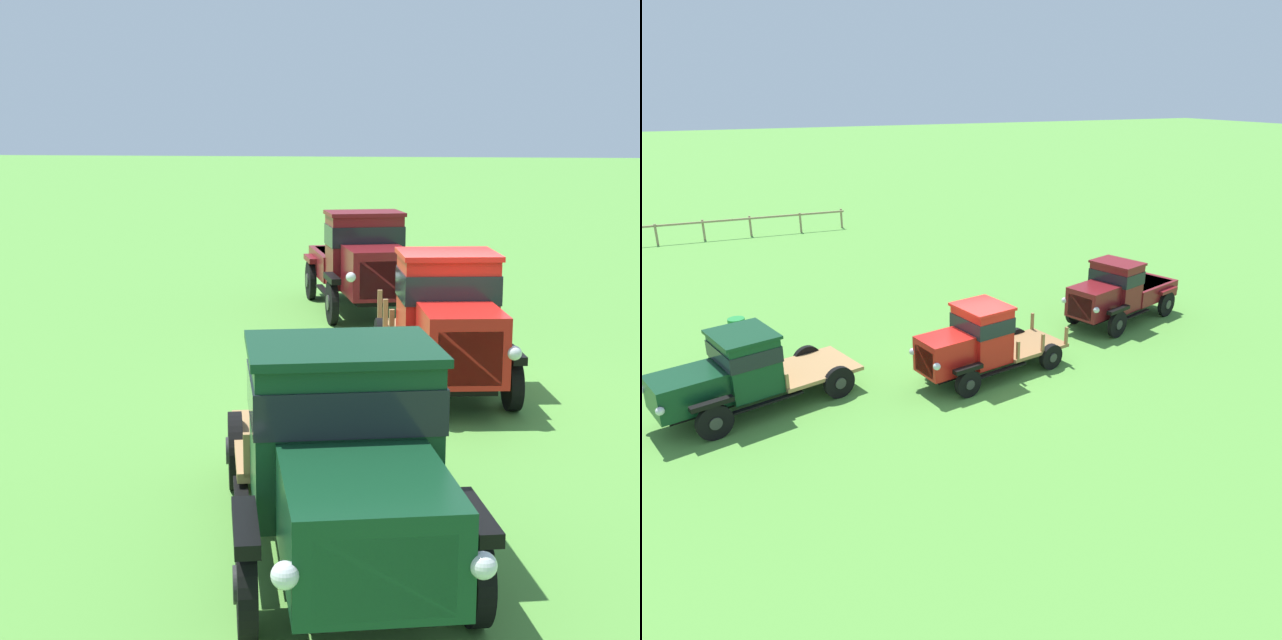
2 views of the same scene
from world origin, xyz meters
TOP-DOWN VIEW (x-y plane):
  - ground_plane at (0.00, 0.00)m, footprint 240.00×240.00m
  - vintage_truck_foreground_near at (-6.40, 0.73)m, footprint 5.49×3.12m
  - vintage_truck_second_in_line at (-0.07, 0.01)m, footprint 4.91×2.50m
  - vintage_truck_midrow_center at (6.44, 2.08)m, footprint 5.10×3.10m

SIDE VIEW (x-z plane):
  - ground_plane at x=0.00m, z-range 0.00..0.00m
  - vintage_truck_foreground_near at x=-6.40m, z-range 0.07..2.18m
  - vintage_truck_midrow_center at x=6.44m, z-range 0.01..2.24m
  - vintage_truck_second_in_line at x=-0.07m, z-range 0.05..2.21m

